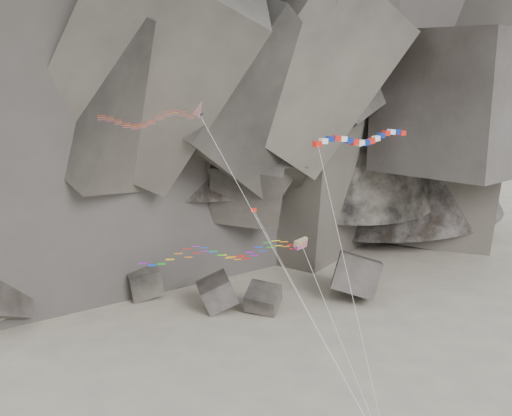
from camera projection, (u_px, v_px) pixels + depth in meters
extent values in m
cube|color=#47423F|center=(361.00, 283.00, 96.13)|extent=(4.03, 3.66, 3.99)
cube|color=#47423F|center=(3.00, 308.00, 82.36)|extent=(7.66, 9.21, 8.54)
cube|color=#47423F|center=(217.00, 298.00, 88.34)|extent=(5.55, 4.99, 5.44)
cube|color=#47423F|center=(356.00, 283.00, 92.01)|extent=(9.17, 8.48, 7.79)
cube|color=#47423F|center=(263.00, 304.00, 87.59)|extent=(6.04, 6.24, 4.43)
cube|color=#47423F|center=(143.00, 285.00, 92.84)|extent=(5.66, 5.99, 5.71)
cylinder|color=silver|center=(296.00, 292.00, 51.38)|extent=(14.05, 8.06, 28.45)
cube|color=red|center=(317.00, 144.00, 57.62)|extent=(0.88, 0.74, 0.49)
cube|color=white|center=(323.00, 141.00, 58.01)|extent=(0.91, 0.76, 0.55)
cube|color=navy|center=(330.00, 139.00, 58.37)|extent=(0.93, 0.77, 0.59)
cube|color=red|center=(336.00, 138.00, 58.74)|extent=(0.93, 0.77, 0.59)
cube|color=white|center=(343.00, 139.00, 59.13)|extent=(0.92, 0.76, 0.56)
cube|color=navy|center=(349.00, 140.00, 59.57)|extent=(0.88, 0.75, 0.51)
cube|color=red|center=(355.00, 142.00, 60.04)|extent=(0.90, 0.76, 0.54)
cube|color=white|center=(360.00, 143.00, 60.55)|extent=(0.93, 0.77, 0.58)
cube|color=navy|center=(366.00, 143.00, 61.08)|extent=(0.93, 0.77, 0.59)
cube|color=red|center=(371.00, 141.00, 61.60)|extent=(0.92, 0.76, 0.57)
cube|color=white|center=(376.00, 138.00, 62.12)|extent=(0.89, 0.75, 0.52)
cube|color=navy|center=(381.00, 136.00, 62.61)|extent=(0.90, 0.75, 0.53)
cube|color=red|center=(386.00, 133.00, 63.08)|extent=(0.92, 0.76, 0.57)
cube|color=white|center=(391.00, 132.00, 63.53)|extent=(0.93, 0.77, 0.59)
cube|color=navy|center=(397.00, 132.00, 63.96)|extent=(0.93, 0.77, 0.58)
cube|color=red|center=(402.00, 133.00, 64.38)|extent=(0.90, 0.76, 0.54)
cylinder|color=silver|center=(353.00, 297.00, 55.06)|extent=(2.54, 11.93, 24.92)
cube|color=yellow|center=(301.00, 242.00, 53.02)|extent=(1.34, 1.03, 0.76)
cube|color=#0CB219|center=(301.00, 246.00, 52.91)|extent=(1.12, 0.81, 0.52)
cylinder|color=silver|center=(345.00, 352.00, 52.85)|extent=(5.96, 6.35, 17.63)
cube|color=red|center=(254.00, 210.00, 57.13)|extent=(0.56, 0.10, 0.35)
cube|color=navy|center=(252.00, 210.00, 57.10)|extent=(0.21, 0.07, 0.36)
cylinder|color=silver|center=(319.00, 332.00, 54.91)|extent=(8.52, 11.81, 19.25)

